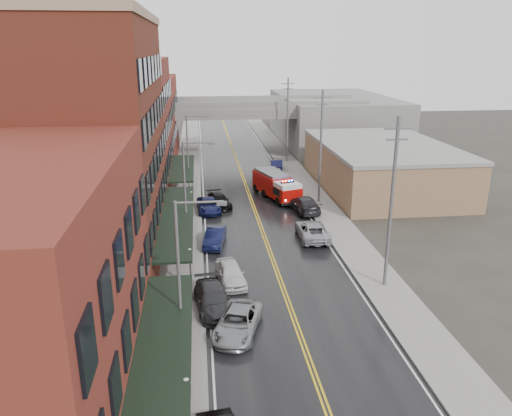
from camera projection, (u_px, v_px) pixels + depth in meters
road at (258, 220)px, 48.77m from camera, size 11.00×160.00×0.02m
sidewalk_left at (183, 222)px, 47.95m from camera, size 3.00×160.00×0.15m
sidewalk_right at (331, 217)px, 49.55m from camera, size 3.00×160.00×0.15m
curb_left at (200, 222)px, 48.13m from camera, size 0.30×160.00×0.15m
curb_right at (315, 217)px, 49.37m from camera, size 0.30×160.00×0.15m
brick_building_a at (18, 303)px, 20.90m from camera, size 9.00×18.00×12.00m
brick_building_b at (96, 146)px, 37.92m from camera, size 9.00×20.00×18.00m
brick_building_c at (127, 129)px, 54.91m from camera, size 9.00×15.00×15.00m
brick_building_far at (144, 120)px, 71.90m from camera, size 9.00×20.00×12.00m
tan_building at (382, 167)px, 59.19m from camera, size 14.00×22.00×5.00m
right_far_block at (333, 119)px, 87.28m from camera, size 18.00×30.00×8.00m
awning_0 at (163, 355)px, 22.47m from camera, size 2.60×16.00×3.09m
awning_1 at (177, 218)px, 40.42m from camera, size 2.60×18.00×3.09m
awning_2 at (182, 168)px, 56.94m from camera, size 2.60×13.00×3.09m
globe_lamp_0 at (187, 395)px, 20.91m from camera, size 0.44×0.44×3.12m
globe_lamp_1 at (190, 260)px, 34.14m from camera, size 0.44×0.44×3.12m
globe_lamp_2 at (192, 200)px, 47.36m from camera, size 0.44×0.44×3.12m
street_lamp_0 at (183, 272)px, 25.67m from camera, size 2.64×0.22×9.00m
street_lamp_1 at (188, 188)px, 40.78m from camera, size 2.64×0.22×9.00m
street_lamp_2 at (190, 149)px, 55.89m from camera, size 2.64×0.22×9.00m
utility_pole_0 at (392, 202)px, 33.44m from camera, size 1.80×0.24×12.00m
utility_pole_1 at (321, 145)px, 52.33m from camera, size 1.80×0.24×12.00m
utility_pole_2 at (287, 119)px, 71.22m from camera, size 1.80×0.24×12.00m
overpass at (234, 115)px, 77.14m from camera, size 40.00×10.00×7.50m
fire_truck at (276, 185)px, 55.36m from camera, size 4.83×8.08×2.81m
parked_car_left_2 at (238, 322)px, 29.46m from camera, size 3.72×5.48×1.39m
parked_car_left_3 at (213, 299)px, 32.05m from camera, size 2.70×5.32×1.48m
parked_car_left_4 at (231, 273)px, 35.68m from camera, size 2.38×4.65×1.52m
parked_car_left_5 at (215, 237)px, 42.49m from camera, size 2.28×4.57×1.44m
parked_car_left_6 at (209, 205)px, 51.06m from camera, size 2.53×5.06×1.38m
parked_car_left_7 at (219, 201)px, 52.71m from camera, size 2.89×4.89×1.33m
parked_car_right_0 at (312, 230)px, 43.95m from camera, size 2.71×5.55×1.52m
parked_car_right_1 at (304, 204)px, 51.12m from camera, size 2.83×5.76×1.61m
parked_car_right_2 at (271, 172)px, 64.21m from camera, size 3.44×5.17×1.64m
parked_car_right_3 at (277, 165)px, 68.03m from camera, size 2.29×4.67×1.47m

